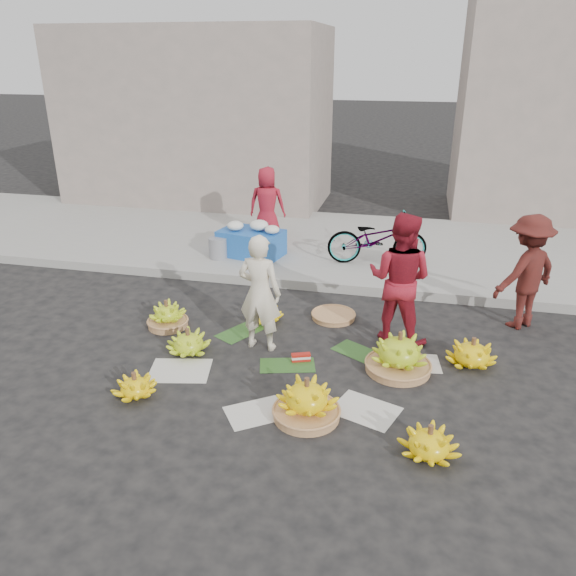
% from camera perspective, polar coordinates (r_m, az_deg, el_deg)
% --- Properties ---
extents(ground, '(80.00, 80.00, 0.00)m').
position_cam_1_polar(ground, '(6.89, 1.13, -7.14)').
color(ground, black).
rests_on(ground, ground).
extents(curb, '(40.00, 0.25, 0.15)m').
position_cam_1_polar(curb, '(8.80, 4.10, 0.29)').
color(curb, gray).
rests_on(curb, ground).
extents(sidewalk, '(40.00, 4.00, 0.12)m').
position_cam_1_polar(sidewalk, '(10.76, 5.90, 4.40)').
color(sidewalk, gray).
rests_on(sidewalk, ground).
extents(building_left, '(6.00, 3.00, 4.00)m').
position_cam_1_polar(building_left, '(14.12, -9.11, 16.70)').
color(building_left, gray).
rests_on(building_left, sidewalk).
extents(newspaper_scatter, '(3.20, 1.80, 0.00)m').
position_cam_1_polar(newspaper_scatter, '(6.22, -0.43, -10.70)').
color(newspaper_scatter, beige).
rests_on(newspaper_scatter, ground).
extents(banana_leaves, '(2.00, 1.00, 0.00)m').
position_cam_1_polar(banana_leaves, '(7.08, 0.67, -6.23)').
color(banana_leaves, '#224D19').
rests_on(banana_leaves, ground).
extents(banana_bunch_0, '(0.59, 0.59, 0.33)m').
position_cam_1_polar(banana_bunch_0, '(7.05, -10.10, -5.45)').
color(banana_bunch_0, '#8EB71A').
rests_on(banana_bunch_0, ground).
extents(banana_bunch_1, '(0.46, 0.46, 0.29)m').
position_cam_1_polar(banana_bunch_1, '(6.35, -15.26, -9.59)').
color(banana_bunch_1, yellow).
rests_on(banana_bunch_1, ground).
extents(banana_bunch_2, '(0.76, 0.76, 0.46)m').
position_cam_1_polar(banana_bunch_2, '(5.77, 1.90, -11.35)').
color(banana_bunch_2, '#A47045').
rests_on(banana_bunch_2, ground).
extents(banana_bunch_3, '(0.68, 0.68, 0.33)m').
position_cam_1_polar(banana_bunch_3, '(5.48, 14.16, -15.00)').
color(banana_bunch_3, yellow).
rests_on(banana_bunch_3, ground).
extents(banana_bunch_4, '(0.87, 0.87, 0.50)m').
position_cam_1_polar(banana_bunch_4, '(6.66, 11.21, -6.58)').
color(banana_bunch_4, '#A47045').
rests_on(banana_bunch_4, ground).
extents(banana_bunch_5, '(0.62, 0.62, 0.36)m').
position_cam_1_polar(banana_bunch_5, '(7.02, 18.20, -6.29)').
color(banana_bunch_5, yellow).
rests_on(banana_bunch_5, ground).
extents(banana_bunch_6, '(0.53, 0.53, 0.39)m').
position_cam_1_polar(banana_bunch_6, '(7.75, -12.16, -2.79)').
color(banana_bunch_6, '#A47045').
rests_on(banana_bunch_6, ground).
extents(banana_bunch_7, '(0.49, 0.49, 0.30)m').
position_cam_1_polar(banana_bunch_7, '(7.74, -2.45, -2.55)').
color(banana_bunch_7, yellow).
rests_on(banana_bunch_7, ground).
extents(basket_spare, '(0.74, 0.74, 0.07)m').
position_cam_1_polar(basket_spare, '(7.88, 4.64, -2.85)').
color(basket_spare, '#A47045').
rests_on(basket_spare, ground).
extents(incense_stack, '(0.24, 0.15, 0.09)m').
position_cam_1_polar(incense_stack, '(6.80, 1.32, -7.04)').
color(incense_stack, '#AE1A12').
rests_on(incense_stack, ground).
extents(vendor_cream, '(0.57, 0.41, 1.48)m').
position_cam_1_polar(vendor_cream, '(6.83, -2.89, -0.51)').
color(vendor_cream, '#ECE1C7').
rests_on(vendor_cream, ground).
extents(vendor_red, '(0.97, 0.84, 1.69)m').
position_cam_1_polar(vendor_red, '(7.08, 11.28, 0.89)').
color(vendor_red, '#A81927').
rests_on(vendor_red, ground).
extents(man_striped, '(1.14, 1.10, 1.55)m').
position_cam_1_polar(man_striped, '(8.01, 23.05, 1.50)').
color(man_striped, maroon).
rests_on(man_striped, ground).
extents(flower_table, '(1.20, 0.90, 0.63)m').
position_cam_1_polar(flower_table, '(9.91, -3.72, 4.77)').
color(flower_table, '#194FA6').
rests_on(flower_table, sidewalk).
extents(grey_bucket, '(0.32, 0.32, 0.36)m').
position_cam_1_polar(grey_bucket, '(9.86, -7.13, 4.07)').
color(grey_bucket, gray).
rests_on(grey_bucket, sidewalk).
extents(flower_vendor, '(0.72, 0.51, 1.40)m').
position_cam_1_polar(flower_vendor, '(10.61, -2.14, 8.51)').
color(flower_vendor, '#A81927').
rests_on(flower_vendor, sidewalk).
extents(bicycle, '(0.85, 1.74, 0.87)m').
position_cam_1_polar(bicycle, '(9.56, 9.05, 4.98)').
color(bicycle, gray).
rests_on(bicycle, sidewalk).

